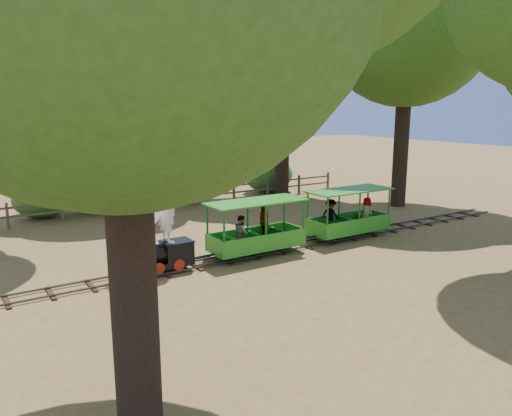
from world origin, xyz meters
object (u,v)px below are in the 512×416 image
locomotive (150,221)px  carriage_rear (347,218)px  carriage_front (256,232)px  fence (177,196)px

locomotive → carriage_rear: bearing=-0.4°
carriage_front → carriage_rear: bearing=-0.4°
locomotive → fence: bearing=61.7°
carriage_rear → fence: size_ratio=0.18×
carriage_rear → locomotive: bearing=179.6°
locomotive → carriage_rear: locomotive is taller
locomotive → carriage_rear: (7.27, -0.05, -0.82)m
carriage_rear → fence: carriage_rear is taller
locomotive → carriage_front: locomotive is taller
carriage_rear → fence: 8.53m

